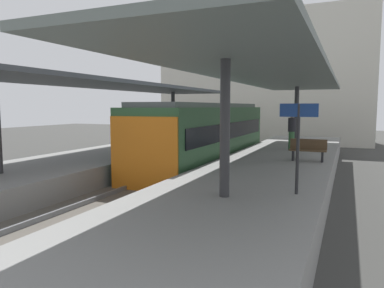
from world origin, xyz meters
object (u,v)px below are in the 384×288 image
(platform_sign, at_px, (298,128))
(passenger_near_bench, at_px, (292,131))
(platform_bench, at_px, (308,149))
(commuter_train, at_px, (206,135))

(platform_sign, bearing_deg, passenger_near_bench, 98.87)
(platform_bench, bearing_deg, platform_sign, -86.89)
(commuter_train, relative_size, platform_sign, 5.41)
(platform_sign, distance_m, passenger_near_bench, 9.35)
(commuter_train, relative_size, passenger_near_bench, 6.61)
(platform_sign, bearing_deg, platform_bench, 93.11)
(platform_bench, height_order, passenger_near_bench, passenger_near_bench)
(commuter_train, xyz_separation_m, platform_sign, (5.35, -7.63, 0.90))
(platform_bench, distance_m, platform_sign, 5.90)
(commuter_train, bearing_deg, passenger_near_bench, 21.98)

